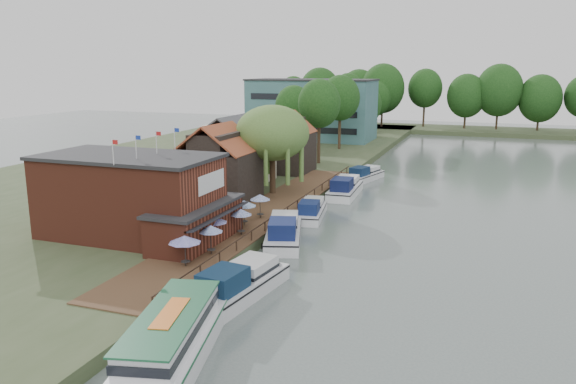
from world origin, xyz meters
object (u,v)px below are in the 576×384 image
(umbrella_0, at_px, (185,251))
(umbrella_2, at_px, (214,230))
(umbrella_5, at_px, (260,206))
(willow, at_px, (272,150))
(swan, at_px, (215,310))
(cottage_c, at_px, (286,142))
(cruiser_1, at_px, (284,228))
(pub, at_px, (149,197))
(cruiser_0, at_px, (240,279))
(cottage_b, at_px, (233,149))
(umbrella_4, at_px, (244,213))
(cruiser_2, at_px, (311,208))
(cottage_a, at_px, (218,163))
(hotel_block, at_px, (312,109))
(tour_boat, at_px, (167,343))
(cruiser_4, at_px, (365,173))
(cruiser_3, at_px, (345,186))
(umbrella_3, at_px, (241,222))
(umbrella_1, at_px, (211,240))

(umbrella_0, xyz_separation_m, umbrella_2, (-0.57, 5.71, 0.00))
(umbrella_5, bearing_deg, willow, 105.44)
(swan, bearing_deg, umbrella_0, 136.84)
(cottage_c, xyz_separation_m, cruiser_1, (10.20, -28.19, -3.97))
(pub, relative_size, cruiser_0, 1.90)
(swan, bearing_deg, cottage_b, 113.74)
(umbrella_0, relative_size, umbrella_4, 1.04)
(willow, xyz_separation_m, cruiser_2, (6.51, -5.30, -5.15))
(umbrella_4, distance_m, cruiser_2, 9.44)
(umbrella_0, bearing_deg, cottage_a, 110.43)
(cottage_b, bearing_deg, cruiser_2, -36.32)
(cottage_b, relative_size, umbrella_2, 4.04)
(hotel_block, bearing_deg, cruiser_1, -74.40)
(cruiser_0, relative_size, tour_boat, 0.79)
(umbrella_4, distance_m, cruiser_4, 30.82)
(umbrella_0, height_order, cruiser_4, umbrella_0)
(pub, height_order, swan, pub)
(umbrella_2, height_order, cruiser_3, umbrella_2)
(hotel_block, relative_size, umbrella_3, 10.69)
(umbrella_3, xyz_separation_m, cruiser_1, (3.01, 2.64, -1.00))
(pub, height_order, cruiser_2, pub)
(cruiser_3, bearing_deg, hotel_block, 109.37)
(umbrella_2, relative_size, cruiser_4, 0.27)
(cruiser_0, bearing_deg, tour_boat, -79.94)
(cottage_a, xyz_separation_m, umbrella_0, (7.64, -20.52, -2.96))
(umbrella_2, xyz_separation_m, umbrella_3, (1.12, 2.99, 0.00))
(cruiser_0, relative_size, cruiser_4, 1.18)
(cottage_c, distance_m, umbrella_2, 34.49)
(willow, xyz_separation_m, umbrella_4, (2.60, -13.80, -3.93))
(pub, height_order, cottage_b, cottage_b)
(cottage_a, xyz_separation_m, cottage_c, (1.00, 19.00, 0.00))
(cottage_b, relative_size, umbrella_4, 4.04)
(umbrella_3, bearing_deg, cruiser_2, 76.27)
(umbrella_1, xyz_separation_m, umbrella_2, (-1.06, 2.56, 0.00))
(cottage_b, relative_size, willow, 0.92)
(willow, xyz_separation_m, swan, (7.88, -29.97, -5.99))
(tour_boat, bearing_deg, umbrella_0, 102.37)
(willow, distance_m, cruiser_3, 10.68)
(umbrella_0, xyz_separation_m, swan, (4.74, -4.44, -2.07))
(hotel_block, xyz_separation_m, willow, (11.50, -51.00, -0.94))
(umbrella_2, relative_size, tour_boat, 0.18)
(cruiser_2, bearing_deg, umbrella_4, -124.22)
(cruiser_2, bearing_deg, willow, 131.31)
(tour_boat, bearing_deg, umbrella_2, 96.10)
(umbrella_0, distance_m, cruiser_0, 5.39)
(hotel_block, xyz_separation_m, cottage_c, (8.00, -37.00, -1.90))
(willow, distance_m, cruiser_0, 28.61)
(cottage_c, xyz_separation_m, cruiser_2, (10.01, -19.30, -4.19))
(cottage_a, distance_m, cottage_b, 10.44)
(umbrella_4, xyz_separation_m, cruiser_1, (4.10, -0.39, -1.00))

